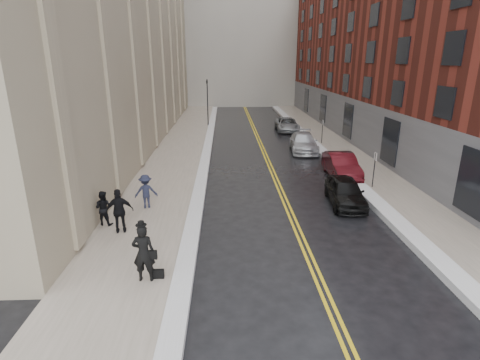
{
  "coord_description": "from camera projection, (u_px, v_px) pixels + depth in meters",
  "views": [
    {
      "loc": [
        -0.7,
        -12.42,
        7.31
      ],
      "look_at": [
        0.01,
        5.17,
        1.6
      ],
      "focal_mm": 28.0,
      "sensor_mm": 36.0,
      "label": 1
    }
  ],
  "objects": [
    {
      "name": "lane_stripe_b",
      "position": [
        267.0,
        157.0,
        29.4
      ],
      "size": [
        0.12,
        64.0,
        0.01
      ],
      "primitive_type": "cube",
      "color": "gold",
      "rests_on": "ground"
    },
    {
      "name": "snow_ridge_left",
      "position": [
        206.0,
        156.0,
        29.17
      ],
      "size": [
        0.7,
        60.8,
        0.26
      ],
      "primitive_type": "cube",
      "color": "white",
      "rests_on": "ground"
    },
    {
      "name": "sidewalk_right",
      "position": [
        348.0,
        155.0,
        29.62
      ],
      "size": [
        3.0,
        64.0,
        0.15
      ],
      "primitive_type": "cube",
      "color": "gray",
      "rests_on": "ground"
    },
    {
      "name": "parking_sign_far",
      "position": [
        322.0,
        130.0,
        32.99
      ],
      "size": [
        0.06,
        0.35,
        2.23
      ],
      "color": "black",
      "rests_on": "ground"
    },
    {
      "name": "car_maroon",
      "position": [
        341.0,
        165.0,
        24.17
      ],
      "size": [
        1.74,
        4.67,
        1.52
      ],
      "primitive_type": "imported",
      "rotation": [
        0.0,
        0.0,
        -0.03
      ],
      "color": "#3F0B10",
      "rests_on": "ground"
    },
    {
      "name": "snow_ridge_right",
      "position": [
        325.0,
        154.0,
        29.53
      ],
      "size": [
        0.85,
        60.8,
        0.3
      ],
      "primitive_type": "cube",
      "color": "white",
      "rests_on": "ground"
    },
    {
      "name": "car_silver_far",
      "position": [
        287.0,
        124.0,
        39.72
      ],
      "size": [
        2.45,
        4.99,
        1.36
      ],
      "primitive_type": "imported",
      "rotation": [
        0.0,
        0.0,
        -0.04
      ],
      "color": "gray",
      "rests_on": "ground"
    },
    {
      "name": "car_silver_near",
      "position": [
        303.0,
        142.0,
        30.88
      ],
      "size": [
        2.53,
        5.3,
        1.49
      ],
      "primitive_type": "imported",
      "rotation": [
        0.0,
        0.0,
        -0.09
      ],
      "color": "#B3B6BC",
      "rests_on": "ground"
    },
    {
      "name": "traffic_signal",
      "position": [
        207.0,
        99.0,
        41.55
      ],
      "size": [
        0.18,
        0.15,
        5.2
      ],
      "color": "black",
      "rests_on": "ground"
    },
    {
      "name": "ground",
      "position": [
        245.0,
        263.0,
        14.09
      ],
      "size": [
        160.0,
        160.0,
        0.0
      ],
      "primitive_type": "plane",
      "color": "black",
      "rests_on": "ground"
    },
    {
      "name": "parking_sign_near",
      "position": [
        374.0,
        167.0,
        21.58
      ],
      "size": [
        0.06,
        0.35,
        2.23
      ],
      "color": "black",
      "rests_on": "ground"
    },
    {
      "name": "pedestrian_b",
      "position": [
        146.0,
        191.0,
        18.67
      ],
      "size": [
        1.21,
        0.84,
        1.72
      ],
      "primitive_type": "imported",
      "rotation": [
        0.0,
        0.0,
        3.33
      ],
      "color": "#1C1F32",
      "rests_on": "sidewalk_left"
    },
    {
      "name": "pedestrian_a",
      "position": [
        103.0,
        208.0,
        16.76
      ],
      "size": [
        0.89,
        0.75,
        1.59
      ],
      "primitive_type": "imported",
      "rotation": [
        0.0,
        0.0,
        2.93
      ],
      "color": "black",
      "rests_on": "sidewalk_left"
    },
    {
      "name": "building_right",
      "position": [
        425.0,
        39.0,
        33.85
      ],
      "size": [
        14.0,
        50.0,
        18.0
      ],
      "primitive_type": "cube",
      "color": "maroon",
      "rests_on": "ground"
    },
    {
      "name": "sidewalk_left",
      "position": [
        176.0,
        157.0,
        29.1
      ],
      "size": [
        4.0,
        64.0,
        0.15
      ],
      "primitive_type": "cube",
      "color": "gray",
      "rests_on": "ground"
    },
    {
      "name": "pedestrian_main",
      "position": [
        144.0,
        253.0,
        12.41
      ],
      "size": [
        0.75,
        0.49,
        2.04
      ],
      "primitive_type": "imported",
      "rotation": [
        0.0,
        0.0,
        3.13
      ],
      "color": "black",
      "rests_on": "sidewalk_left"
    },
    {
      "name": "lane_stripe_a",
      "position": [
        264.0,
        157.0,
        29.39
      ],
      "size": [
        0.12,
        64.0,
        0.01
      ],
      "primitive_type": "cube",
      "color": "gold",
      "rests_on": "ground"
    },
    {
      "name": "pedestrian_c",
      "position": [
        120.0,
        211.0,
        15.95
      ],
      "size": [
        1.23,
        0.74,
        1.96
      ],
      "primitive_type": "imported",
      "rotation": [
        0.0,
        0.0,
        3.38
      ],
      "color": "black",
      "rests_on": "sidewalk_left"
    },
    {
      "name": "car_black",
      "position": [
        345.0,
        192.0,
        19.55
      ],
      "size": [
        1.99,
        4.26,
        1.41
      ],
      "primitive_type": "imported",
      "rotation": [
        0.0,
        0.0,
        -0.08
      ],
      "color": "black",
      "rests_on": "ground"
    }
  ]
}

